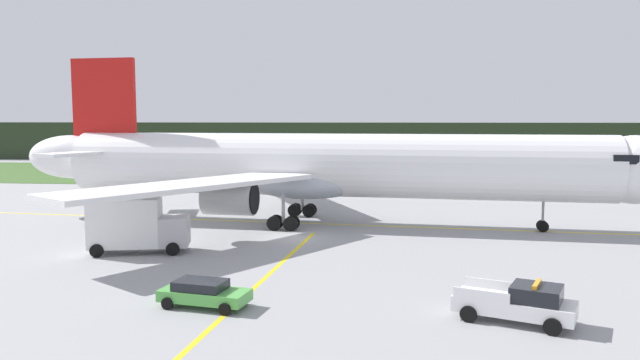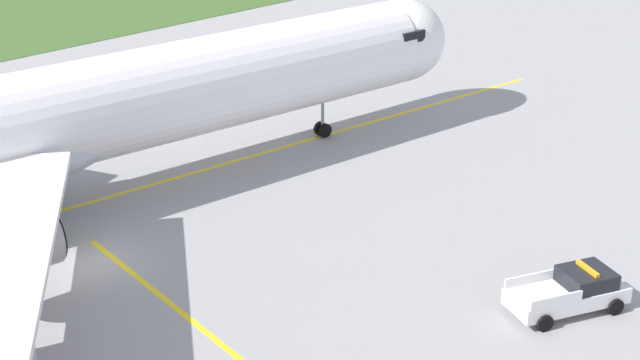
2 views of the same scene
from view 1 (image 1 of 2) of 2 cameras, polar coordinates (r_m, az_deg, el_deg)
name	(u,v)px [view 1 (image 1 of 2)]	position (r m, az deg, el deg)	size (l,w,h in m)	color
ground	(293,238)	(46.37, -2.56, -5.52)	(320.00, 320.00, 0.00)	#939496
grass_verge	(341,174)	(98.55, 1.99, 0.56)	(320.00, 37.39, 0.04)	#3C5E28
distant_tree_line	(351,142)	(129.44, 2.95, 3.65)	(288.00, 5.96, 8.24)	#293622
taxiway_centerline_main	(330,224)	(52.25, 1.00, -4.21)	(73.75, 0.30, 0.01)	yellow
taxiway_centerline_spur	(247,295)	(32.05, -6.97, -10.77)	(34.37, 0.30, 0.01)	yellow
airliner	(324,166)	(51.71, 0.38, 1.31)	(56.30, 42.97, 14.63)	white
ops_pickup_truck	(519,303)	(28.95, 18.39, -11.01)	(5.64, 3.91, 1.94)	white
catering_truck	(135,225)	(42.88, -17.17, -4.06)	(6.93, 3.83, 3.93)	#B8B5BA
staff_car	(204,293)	(30.29, -11.00, -10.46)	(4.61, 2.68, 1.30)	#53AC48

